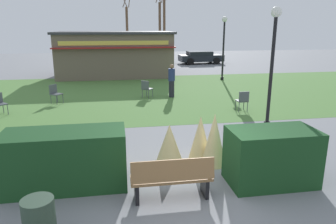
{
  "coord_description": "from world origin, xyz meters",
  "views": [
    {
      "loc": [
        -1.63,
        -6.04,
        3.51
      ],
      "look_at": [
        -0.23,
        2.34,
        1.21
      ],
      "focal_mm": 33.75,
      "sensor_mm": 36.0,
      "label": 1
    }
  ],
  "objects_px": {
    "person_strolling": "(172,80)",
    "tree_center_bg": "(164,28)",
    "tree_left_bg": "(160,29)",
    "lamppost_far": "(224,41)",
    "food_kiosk": "(115,54)",
    "lamppost_mid": "(273,54)",
    "trash_bin": "(40,223)",
    "park_bench": "(172,178)",
    "parked_car_center_slot": "(148,58)",
    "parked_car_east_slot": "(201,57)",
    "tree_right_bg": "(127,31)",
    "cafe_chair_north": "(243,100)",
    "cafe_chair_center": "(146,88)",
    "parked_car_west_slot": "(94,59)",
    "cafe_chair_east": "(55,92)"
  },
  "relations": [
    {
      "from": "person_strolling",
      "to": "tree_center_bg",
      "type": "height_order",
      "value": "tree_center_bg"
    },
    {
      "from": "tree_left_bg",
      "to": "lamppost_far",
      "type": "bearing_deg",
      "value": -82.85
    },
    {
      "from": "food_kiosk",
      "to": "person_strolling",
      "type": "bearing_deg",
      "value": -71.2
    },
    {
      "from": "lamppost_mid",
      "to": "trash_bin",
      "type": "height_order",
      "value": "lamppost_mid"
    },
    {
      "from": "park_bench",
      "to": "lamppost_mid",
      "type": "relative_size",
      "value": 0.41
    },
    {
      "from": "trash_bin",
      "to": "tree_center_bg",
      "type": "bearing_deg",
      "value": 77.54
    },
    {
      "from": "food_kiosk",
      "to": "parked_car_center_slot",
      "type": "distance_m",
      "value": 7.17
    },
    {
      "from": "person_strolling",
      "to": "parked_car_east_slot",
      "type": "xyz_separation_m",
      "value": [
        5.48,
        14.54,
        -0.22
      ]
    },
    {
      "from": "parked_car_center_slot",
      "to": "tree_right_bg",
      "type": "distance_m",
      "value": 7.66
    },
    {
      "from": "trash_bin",
      "to": "tree_center_bg",
      "type": "height_order",
      "value": "tree_center_bg"
    },
    {
      "from": "lamppost_mid",
      "to": "tree_center_bg",
      "type": "xyz_separation_m",
      "value": [
        0.29,
        26.06,
        0.75
      ]
    },
    {
      "from": "trash_bin",
      "to": "parked_car_center_slot",
      "type": "xyz_separation_m",
      "value": [
        4.48,
        25.47,
        0.21
      ]
    },
    {
      "from": "parked_car_center_slot",
      "to": "trash_bin",
      "type": "bearing_deg",
      "value": -99.97
    },
    {
      "from": "cafe_chair_north",
      "to": "parked_car_east_slot",
      "type": "height_order",
      "value": "parked_car_east_slot"
    },
    {
      "from": "trash_bin",
      "to": "parked_car_center_slot",
      "type": "bearing_deg",
      "value": 80.03
    },
    {
      "from": "park_bench",
      "to": "trash_bin",
      "type": "relative_size",
      "value": 1.97
    },
    {
      "from": "cafe_chair_center",
      "to": "tree_left_bg",
      "type": "xyz_separation_m",
      "value": [
        3.65,
        20.75,
        2.7
      ]
    },
    {
      "from": "tree_left_bg",
      "to": "tree_center_bg",
      "type": "relative_size",
      "value": 0.96
    },
    {
      "from": "tree_right_bg",
      "to": "cafe_chair_center",
      "type": "bearing_deg",
      "value": -90.04
    },
    {
      "from": "parked_car_east_slot",
      "to": "tree_center_bg",
      "type": "relative_size",
      "value": 0.57
    },
    {
      "from": "parked_car_west_slot",
      "to": "cafe_chair_north",
      "type": "bearing_deg",
      "value": -68.2
    },
    {
      "from": "park_bench",
      "to": "parked_car_east_slot",
      "type": "height_order",
      "value": "parked_car_east_slot"
    },
    {
      "from": "parked_car_center_slot",
      "to": "cafe_chair_north",
      "type": "bearing_deg",
      "value": -83.25
    },
    {
      "from": "lamppost_mid",
      "to": "lamppost_far",
      "type": "height_order",
      "value": "same"
    },
    {
      "from": "cafe_chair_east",
      "to": "parked_car_center_slot",
      "type": "relative_size",
      "value": 0.21
    },
    {
      "from": "parked_car_center_slot",
      "to": "parked_car_east_slot",
      "type": "bearing_deg",
      "value": -0.0
    },
    {
      "from": "parked_car_east_slot",
      "to": "tree_right_bg",
      "type": "bearing_deg",
      "value": 133.55
    },
    {
      "from": "parked_car_center_slot",
      "to": "tree_right_bg",
      "type": "relative_size",
      "value": 0.63
    },
    {
      "from": "park_bench",
      "to": "cafe_chair_north",
      "type": "height_order",
      "value": "park_bench"
    },
    {
      "from": "tree_left_bg",
      "to": "tree_right_bg",
      "type": "height_order",
      "value": "tree_left_bg"
    },
    {
      "from": "tree_right_bg",
      "to": "parked_car_west_slot",
      "type": "bearing_deg",
      "value": -115.61
    },
    {
      "from": "parked_car_west_slot",
      "to": "cafe_chair_east",
      "type": "bearing_deg",
      "value": -93.69
    },
    {
      "from": "person_strolling",
      "to": "parked_car_east_slot",
      "type": "bearing_deg",
      "value": -120.47
    },
    {
      "from": "park_bench",
      "to": "parked_car_center_slot",
      "type": "xyz_separation_m",
      "value": [
        2.1,
        24.37,
        0.16
      ]
    },
    {
      "from": "park_bench",
      "to": "lamppost_far",
      "type": "height_order",
      "value": "lamppost_far"
    },
    {
      "from": "person_strolling",
      "to": "tree_center_bg",
      "type": "distance_m",
      "value": 20.92
    },
    {
      "from": "cafe_chair_east",
      "to": "parked_car_east_slot",
      "type": "xyz_separation_m",
      "value": [
        11.14,
        14.99,
        0.12
      ]
    },
    {
      "from": "lamppost_far",
      "to": "cafe_chair_east",
      "type": "height_order",
      "value": "lamppost_far"
    },
    {
      "from": "park_bench",
      "to": "person_strolling",
      "type": "bearing_deg",
      "value": 79.89
    },
    {
      "from": "lamppost_mid",
      "to": "parked_car_center_slot",
      "type": "xyz_separation_m",
      "value": [
        -2.19,
        20.01,
        -1.98
      ]
    },
    {
      "from": "lamppost_far",
      "to": "tree_right_bg",
      "type": "relative_size",
      "value": 0.62
    },
    {
      "from": "cafe_chair_east",
      "to": "cafe_chair_north",
      "type": "distance_m",
      "value": 8.62
    },
    {
      "from": "parked_car_west_slot",
      "to": "lamppost_far",
      "type": "bearing_deg",
      "value": -47.12
    },
    {
      "from": "food_kiosk",
      "to": "cafe_chair_east",
      "type": "bearing_deg",
      "value": -108.51
    },
    {
      "from": "trash_bin",
      "to": "parked_car_east_slot",
      "type": "height_order",
      "value": "parked_car_east_slot"
    },
    {
      "from": "food_kiosk",
      "to": "cafe_chair_north",
      "type": "distance_m",
      "value": 12.69
    },
    {
      "from": "person_strolling",
      "to": "tree_right_bg",
      "type": "relative_size",
      "value": 0.25
    },
    {
      "from": "lamppost_mid",
      "to": "lamppost_far",
      "type": "xyz_separation_m",
      "value": [
        1.82,
        10.27,
        0.0
      ]
    },
    {
      "from": "park_bench",
      "to": "parked_car_west_slot",
      "type": "bearing_deg",
      "value": 96.87
    },
    {
      "from": "parked_car_center_slot",
      "to": "tree_center_bg",
      "type": "xyz_separation_m",
      "value": [
        2.49,
        6.04,
        2.73
      ]
    }
  ]
}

